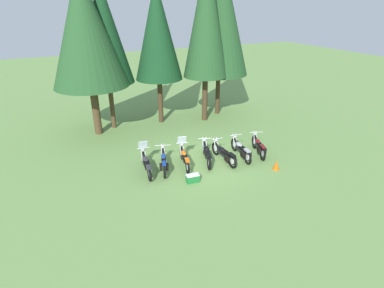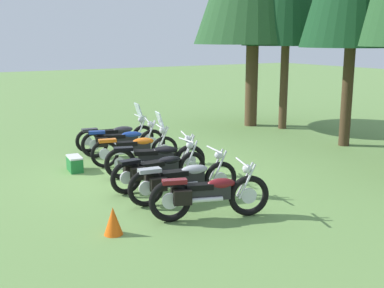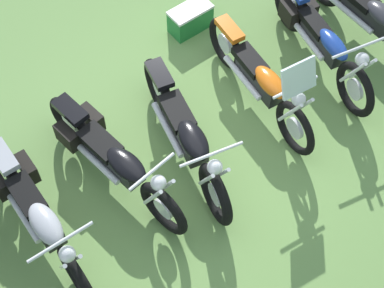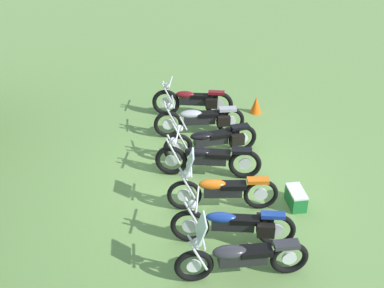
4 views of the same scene
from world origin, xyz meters
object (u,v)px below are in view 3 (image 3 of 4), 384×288
motorcycle_3 (185,134)px  motorcycle_5 (37,213)px  motorcycle_1 (320,39)px  motorcycle_4 (111,157)px  picnic_cooler (190,19)px  motorcycle_0 (371,14)px  motorcycle_2 (261,80)px

motorcycle_3 → motorcycle_5: bearing=-81.5°
motorcycle_1 → motorcycle_3: bearing=-74.5°
motorcycle_4 → picnic_cooler: motorcycle_4 is taller
motorcycle_0 → motorcycle_1: 0.85m
motorcycle_0 → picnic_cooler: bearing=-130.0°
motorcycle_0 → motorcycle_1: motorcycle_0 is taller
motorcycle_1 → motorcycle_4: bearing=-80.4°
motorcycle_0 → motorcycle_5: size_ratio=1.00×
motorcycle_2 → motorcycle_4: bearing=-88.4°
motorcycle_3 → motorcycle_5: (1.85, -0.37, 0.00)m
motorcycle_1 → motorcycle_5: (4.15, -0.49, 0.01)m
motorcycle_4 → picnic_cooler: (-2.33, -1.13, -0.26)m
motorcycle_5 → picnic_cooler: size_ratio=3.73×
motorcycle_2 → motorcycle_3: motorcycle_2 is taller
motorcycle_3 → motorcycle_4: motorcycle_3 is taller
motorcycle_1 → motorcycle_2: motorcycle_2 is taller
motorcycle_0 → motorcycle_2: size_ratio=1.04×
motorcycle_4 → motorcycle_5: bearing=-90.8°
motorcycle_2 → motorcycle_4: 2.08m
motorcycle_2 → picnic_cooler: bearing=-177.1°
motorcycle_5 → motorcycle_4: bearing=98.4°
motorcycle_4 → motorcycle_5: (1.04, 0.00, 0.02)m
motorcycle_5 → picnic_cooler: bearing=116.9°
motorcycle_0 → motorcycle_4: bearing=-91.6°
motorcycle_3 → motorcycle_4: bearing=-94.5°
motorcycle_2 → motorcycle_5: size_ratio=0.95×
motorcycle_2 → motorcycle_4: size_ratio=0.95×
motorcycle_1 → motorcycle_2: (1.07, -0.06, 0.02)m
motorcycle_4 → motorcycle_5: motorcycle_5 is taller
motorcycle_0 → picnic_cooler: size_ratio=3.71×
motorcycle_1 → motorcycle_2: bearing=-74.8°
motorcycle_2 → motorcycle_5: motorcycle_2 is taller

